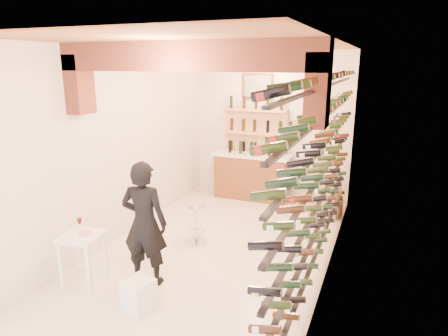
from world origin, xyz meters
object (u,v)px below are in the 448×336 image
object	(u,v)px
white_stool	(139,295)
person	(144,224)
tasting_table	(82,244)
crate_lower	(325,207)
back_counter	(252,175)
wine_rack	(318,167)
chrome_barstool	(196,219)

from	to	relation	value
white_stool	person	world-z (taller)	person
tasting_table	crate_lower	distance (m)	4.69
tasting_table	crate_lower	bearing A→B (deg)	47.06
white_stool	back_counter	bearing A→B (deg)	90.77
wine_rack	back_counter	distance (m)	3.38
person	tasting_table	bearing A→B (deg)	18.54
back_counter	wine_rack	bearing A→B (deg)	-55.34
chrome_barstool	tasting_table	bearing A→B (deg)	-115.19
chrome_barstool	wine_rack	bearing A→B (deg)	-3.11
wine_rack	white_stool	distance (m)	2.90
tasting_table	chrome_barstool	xyz separation A→B (m)	(0.82, 1.75, -0.19)
person	chrome_barstool	size ratio (longest dim) A/B	2.39
back_counter	tasting_table	distance (m)	4.40
wine_rack	person	distance (m)	2.50
wine_rack	back_counter	xyz separation A→B (m)	(-1.83, 2.65, -1.02)
person	crate_lower	world-z (taller)	person
wine_rack	person	world-z (taller)	wine_rack
tasting_table	white_stool	xyz separation A→B (m)	(1.01, -0.22, -0.40)
white_stool	crate_lower	world-z (taller)	white_stool
wine_rack	back_counter	size ratio (longest dim) A/B	3.35
crate_lower	white_stool	bearing A→B (deg)	-111.99
tasting_table	chrome_barstool	bearing A→B (deg)	56.47
wine_rack	white_stool	world-z (taller)	wine_rack
tasting_table	crate_lower	world-z (taller)	tasting_table
white_stool	chrome_barstool	world-z (taller)	chrome_barstool
back_counter	white_stool	xyz separation A→B (m)	(0.06, -4.51, -0.33)
white_stool	tasting_table	bearing A→B (deg)	168.00
wine_rack	chrome_barstool	size ratio (longest dim) A/B	7.90
tasting_table	chrome_barstool	distance (m)	1.94
chrome_barstool	person	bearing A→B (deg)	-93.54
white_stool	person	bearing A→B (deg)	114.45
back_counter	white_stool	world-z (taller)	back_counter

